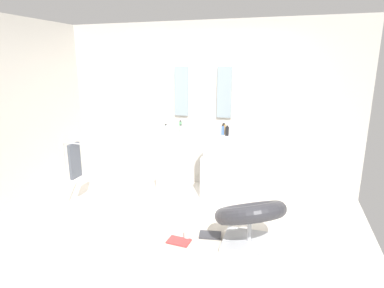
# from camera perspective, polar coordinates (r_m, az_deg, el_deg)

# --- Properties ---
(ground_plane) EXTENTS (4.80, 3.60, 0.04)m
(ground_plane) POSITION_cam_1_polar(r_m,az_deg,el_deg) (4.04, -4.52, -15.21)
(ground_plane) COLOR silver
(rear_partition) EXTENTS (4.80, 0.10, 2.60)m
(rear_partition) POSITION_cam_1_polar(r_m,az_deg,el_deg) (5.12, 2.09, 6.88)
(rear_partition) COLOR beige
(rear_partition) RESTS_ON ground_plane
(left_partition) EXTENTS (0.10, 3.60, 2.60)m
(left_partition) POSITION_cam_1_polar(r_m,az_deg,el_deg) (4.96, -31.07, 4.56)
(left_partition) COLOR beige
(left_partition) RESTS_ON ground_plane
(pedestal_sink_left) EXTENTS (0.42, 0.42, 1.04)m
(pedestal_sink_left) POSITION_cam_1_polar(r_m,az_deg,el_deg) (4.94, -3.47, -3.19)
(pedestal_sink_left) COLOR white
(pedestal_sink_left) RESTS_ON ground_plane
(pedestal_sink_right) EXTENTS (0.42, 0.42, 1.04)m
(pedestal_sink_right) POSITION_cam_1_polar(r_m,az_deg,el_deg) (4.75, 4.47, -3.95)
(pedestal_sink_right) COLOR white
(pedestal_sink_right) RESTS_ON ground_plane
(vanity_mirror_left) EXTENTS (0.22, 0.03, 0.78)m
(vanity_mirror_left) POSITION_cam_1_polar(r_m,az_deg,el_deg) (5.13, -1.92, 9.49)
(vanity_mirror_left) COLOR #8C9EA8
(vanity_mirror_right) EXTENTS (0.22, 0.03, 0.78)m
(vanity_mirror_right) POSITION_cam_1_polar(r_m,az_deg,el_deg) (4.95, 5.85, 9.23)
(vanity_mirror_right) COLOR #8C9EA8
(lounge_chair) EXTENTS (1.09, 1.09, 0.65)m
(lounge_chair) POSITION_cam_1_polar(r_m,az_deg,el_deg) (3.59, 10.42, -12.78)
(lounge_chair) COLOR #B7BABF
(lounge_chair) RESTS_ON ground_plane
(towel_rack) EXTENTS (0.37, 0.22, 0.95)m
(towel_rack) POSITION_cam_1_polar(r_m,az_deg,el_deg) (4.72, -20.66, -3.07)
(towel_rack) COLOR #B7BABF
(towel_rack) RESTS_ON ground_plane
(area_rug) EXTENTS (0.96, 0.87, 0.01)m
(area_rug) POSITION_cam_1_polar(r_m,az_deg,el_deg) (3.81, -0.75, -16.67)
(area_rug) COLOR beige
(area_rug) RESTS_ON ground_plane
(magazine_red) EXTENTS (0.27, 0.18, 0.02)m
(magazine_red) POSITION_cam_1_polar(r_m,az_deg,el_deg) (3.74, -2.40, -17.14)
(magazine_red) COLOR #B73838
(magazine_red) RESTS_ON area_rug
(magazine_charcoal) EXTENTS (0.28, 0.20, 0.03)m
(magazine_charcoal) POSITION_cam_1_polar(r_m,az_deg,el_deg) (3.85, 3.29, -16.09)
(magazine_charcoal) COLOR #38383D
(magazine_charcoal) RESTS_ON area_rug
(coffee_mug) EXTENTS (0.08, 0.08, 0.10)m
(coffee_mug) POSITION_cam_1_polar(r_m,az_deg,el_deg) (3.78, -0.87, -16.01)
(coffee_mug) COLOR white
(coffee_mug) RESTS_ON area_rug
(soap_bottle_green) EXTENTS (0.04, 0.04, 0.19)m
(soap_bottle_green) POSITION_cam_1_polar(r_m,az_deg,el_deg) (4.79, -2.10, 3.09)
(soap_bottle_green) COLOR #59996B
(soap_bottle_green) RESTS_ON pedestal_sink_left
(soap_bottle_black) EXTENTS (0.05, 0.05, 0.15)m
(soap_bottle_black) POSITION_cam_1_polar(r_m,az_deg,el_deg) (4.63, 6.35, 2.32)
(soap_bottle_black) COLOR black
(soap_bottle_black) RESTS_ON pedestal_sink_right
(soap_bottle_clear) EXTENTS (0.05, 0.05, 0.14)m
(soap_bottle_clear) POSITION_cam_1_polar(r_m,az_deg,el_deg) (4.80, -4.75, 2.73)
(soap_bottle_clear) COLOR silver
(soap_bottle_clear) RESTS_ON pedestal_sink_left
(soap_bottle_amber) EXTENTS (0.06, 0.06, 0.17)m
(soap_bottle_amber) POSITION_cam_1_polar(r_m,az_deg,el_deg) (4.71, 5.74, 2.68)
(soap_bottle_amber) COLOR #C68C38
(soap_bottle_amber) RESTS_ON pedestal_sink_right
(soap_bottle_white) EXTENTS (0.04, 0.04, 0.14)m
(soap_bottle_white) POSITION_cam_1_polar(r_m,az_deg,el_deg) (4.75, -2.01, 2.65)
(soap_bottle_white) COLOR white
(soap_bottle_white) RESTS_ON pedestal_sink_left
(soap_bottle_blue) EXTENTS (0.04, 0.04, 0.15)m
(soap_bottle_blue) POSITION_cam_1_polar(r_m,az_deg,el_deg) (4.68, 5.59, 2.50)
(soap_bottle_blue) COLOR #4C72B7
(soap_bottle_blue) RESTS_ON pedestal_sink_right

